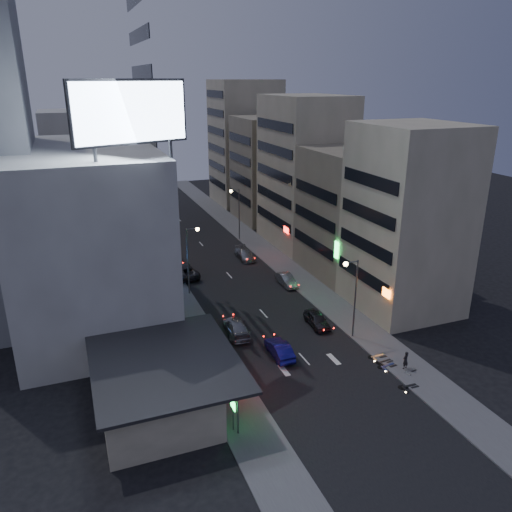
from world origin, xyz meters
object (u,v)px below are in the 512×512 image
scooter_silver_b (384,348)px  scooter_blue (393,357)px  person (405,360)px  scooter_silver_a (413,363)px  parked_car_left (184,271)px  parked_car_right_far (245,254)px  scooter_black_b (390,353)px  road_car_silver (237,327)px  scooter_black_a (416,377)px  parked_car_right_near (317,320)px  road_car_blue (279,349)px  parked_car_right_mid (286,280)px

scooter_silver_b → scooter_blue: bearing=175.8°
person → scooter_silver_a: bearing=148.1°
parked_car_left → scooter_silver_a: (13.80, -28.64, -0.17)m
parked_car_right_far → scooter_black_b: size_ratio=2.59×
person → scooter_blue: (-0.42, 1.15, -0.20)m
road_car_silver → scooter_black_a: (11.11, -13.67, -0.02)m
road_car_silver → scooter_silver_b: (11.42, -8.71, -0.02)m
parked_car_left → scooter_black_b: 29.52m
road_car_silver → parked_car_left: bearing=-78.7°
scooter_silver_a → scooter_black_b: bearing=14.1°
parked_car_right_near → scooter_black_a: size_ratio=2.08×
road_car_blue → road_car_silver: size_ratio=0.85×
parked_car_right_near → scooter_silver_a: (4.10, -10.33, -0.07)m
road_car_blue → road_car_silver: (-2.32, 5.41, 0.03)m
road_car_blue → scooter_blue: road_car_blue is taller
road_car_silver → person: size_ratio=3.15×
parked_car_right_far → scooter_silver_b: 29.41m
parked_car_right_mid → road_car_blue: (-7.53, -15.10, 0.04)m
scooter_silver_b → scooter_black_a: bearing=176.5°
parked_car_right_near → parked_car_left: bearing=121.3°
road_car_blue → scooter_silver_a: 11.90m
parked_car_right_mid → scooter_blue: (1.46, -20.00, 0.06)m
scooter_silver_a → scooter_blue: size_ratio=0.83×
parked_car_right_far → person: bearing=-82.9°
person → scooter_silver_a: person is taller
parked_car_right_near → parked_car_right_mid: (1.50, 11.02, -0.03)m
parked_car_left → scooter_black_a: parked_car_left is taller
person → scooter_black_a: size_ratio=0.83×
parked_car_right_mid → road_car_blue: road_car_blue is taller
parked_car_left → parked_car_right_far: size_ratio=1.20×
road_car_silver → scooter_silver_b: size_ratio=2.58×
parked_car_right_mid → parked_car_right_far: parked_car_right_far is taller
parked_car_left → scooter_silver_b: (12.78, -25.69, -0.07)m
parked_car_left → person: (13.08, -28.43, 0.14)m
road_car_blue → scooter_black_b: size_ratio=2.35×
scooter_black_a → scooter_blue: scooter_blue is taller
scooter_black_a → parked_car_right_near: bearing=12.9°
road_car_silver → scooter_black_a: bearing=135.8°
road_car_blue → road_car_silver: bearing=-64.4°
parked_car_right_mid → scooter_silver_b: parked_car_right_mid is taller
road_car_silver → person: person is taller
road_car_blue → person: (9.41, -6.04, 0.22)m
road_car_silver → scooter_black_b: size_ratio=2.78×
person → scooter_blue: person is taller
parked_car_right_near → scooter_black_a: (2.77, -12.35, 0.02)m
parked_car_right_near → person: person is taller
parked_car_left → scooter_silver_b: size_ratio=2.88×
parked_car_right_far → scooter_silver_a: 32.46m
scooter_blue → scooter_silver_b: 1.60m
scooter_silver_a → scooter_blue: scooter_blue is taller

